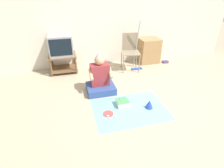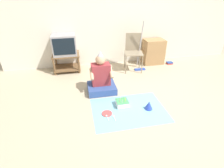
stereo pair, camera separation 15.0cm
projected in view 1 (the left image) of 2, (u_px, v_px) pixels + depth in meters
name	position (u px, v px, depth m)	size (l,w,h in m)	color
ground_plane	(159.00, 109.00, 3.11)	(16.00, 16.00, 0.00)	tan
wall_back	(122.00, 14.00, 4.44)	(6.40, 0.06, 2.55)	silver
tv_stand	(63.00, 62.00, 4.34)	(0.65, 0.52, 0.44)	brown
tv	(61.00, 45.00, 4.13)	(0.55, 0.50, 0.48)	#99999E
folding_chair	(130.00, 49.00, 4.35)	(0.50, 0.46, 0.91)	gray
cardboard_box_stack	(149.00, 51.00, 4.85)	(0.55, 0.40, 0.66)	#A87F51
dust_mop	(137.00, 55.00, 4.46)	(0.28, 0.30, 1.23)	#2D4CB2
book_pile	(165.00, 62.00, 4.96)	(0.16, 0.13, 0.05)	#B72D28
person_seated	(100.00, 79.00, 3.51)	(0.56, 0.48, 0.84)	#334C8C
party_cloth	(130.00, 109.00, 3.08)	(1.28, 0.92, 0.01)	#7FC6E0
birthday_cake	(123.00, 103.00, 3.17)	(0.22, 0.22, 0.16)	white
party_hat_blue	(149.00, 104.00, 3.09)	(0.14, 0.14, 0.16)	blue
paper_plate	(108.00, 114.00, 2.97)	(0.18, 0.18, 0.01)	#D84C4C
plastic_spoon_near	(108.00, 117.00, 2.90)	(0.04, 0.15, 0.01)	white
plastic_spoon_far	(115.00, 117.00, 2.90)	(0.04, 0.15, 0.01)	white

